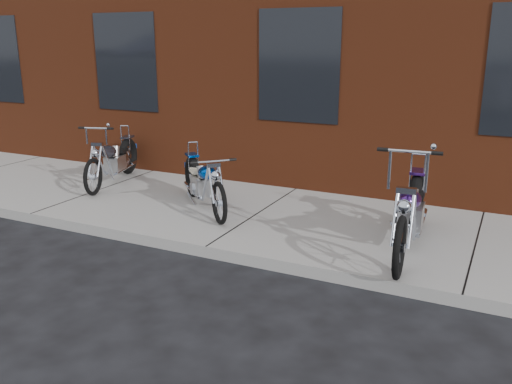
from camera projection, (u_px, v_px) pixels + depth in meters
The scene contains 5 objects.
ground at pixel (206, 258), 6.73m from camera, with size 120.00×120.00×0.00m, color #222328.
sidewalk at pixel (258, 218), 8.01m from camera, with size 22.00×3.00×0.15m, color gray.
chopper_purple at pixel (410, 215), 6.51m from camera, with size 0.59×2.41×1.35m.
chopper_blue at pixel (204, 184), 8.13m from camera, with size 1.59×1.51×0.91m.
chopper_third at pixel (113, 162), 9.57m from camera, with size 0.78×2.08×1.09m.
Camera 1 is at (3.29, -5.35, 2.62)m, focal length 38.00 mm.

